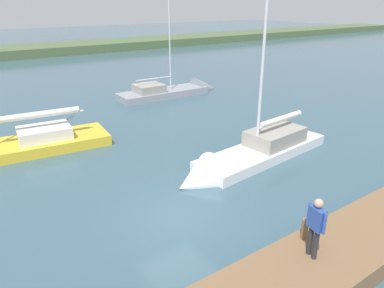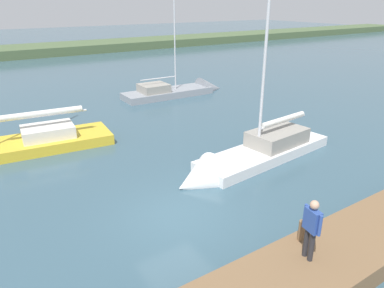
{
  "view_description": "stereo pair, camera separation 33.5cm",
  "coord_description": "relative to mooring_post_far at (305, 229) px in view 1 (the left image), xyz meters",
  "views": [
    {
      "loc": [
        5.85,
        9.28,
        7.15
      ],
      "look_at": [
        -1.7,
        -1.58,
        1.85
      ],
      "focal_mm": 33.73,
      "sensor_mm": 36.0,
      "label": 1
    },
    {
      "loc": [
        5.57,
        9.47,
        7.15
      ],
      "look_at": [
        -1.7,
        -1.58,
        1.85
      ],
      "focal_mm": 33.73,
      "sensor_mm": 36.0,
      "label": 2
    }
  ],
  "objects": [
    {
      "name": "mooring_post_far",
      "position": [
        0.0,
        0.0,
        0.0
      ],
      "size": [
        0.2,
        0.2,
        0.64
      ],
      "primitive_type": "cylinder",
      "color": "brown",
      "rests_on": "dock_pier"
    },
    {
      "name": "sailboat_inner_slip",
      "position": [
        -7.75,
        -18.98,
        -0.86
      ],
      "size": [
        8.81,
        2.37,
        8.86
      ],
      "rotation": [
        0.0,
        0.0,
        3.13
      ],
      "color": "gray",
      "rests_on": "ground_plane"
    },
    {
      "name": "sailboat_outer_mooring",
      "position": [
        -3.1,
        -5.82,
        -0.71
      ],
      "size": [
        9.18,
        2.99,
        9.24
      ],
      "rotation": [
        0.0,
        0.0,
        0.1
      ],
      "color": "white",
      "rests_on": "ground_plane"
    },
    {
      "name": "person_on_dock",
      "position": [
        0.47,
        0.63,
        0.72
      ],
      "size": [
        0.31,
        0.66,
        1.77
      ],
      "rotation": [
        0.0,
        0.0,
        2.95
      ],
      "color": "#28282D",
      "rests_on": "dock_pier"
    },
    {
      "name": "ground_plane",
      "position": [
        1.87,
        -3.92,
        -0.96
      ],
      "size": [
        200.0,
        200.0,
        0.0
      ],
      "primitive_type": "plane",
      "color": "#385666"
    }
  ]
}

